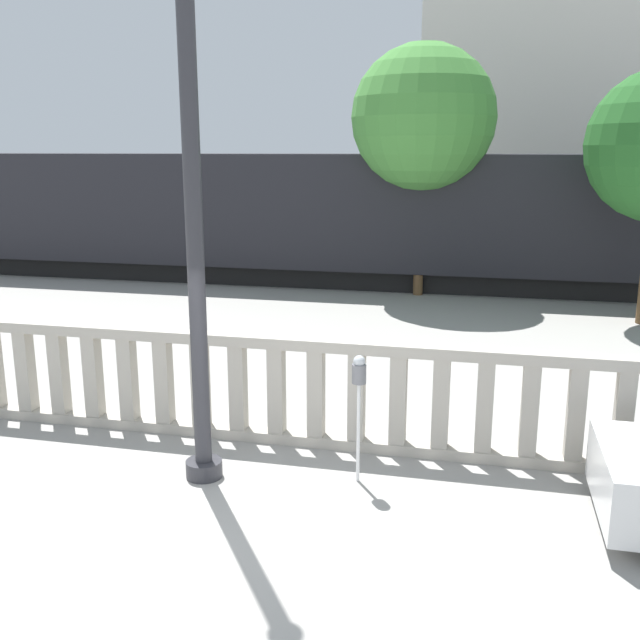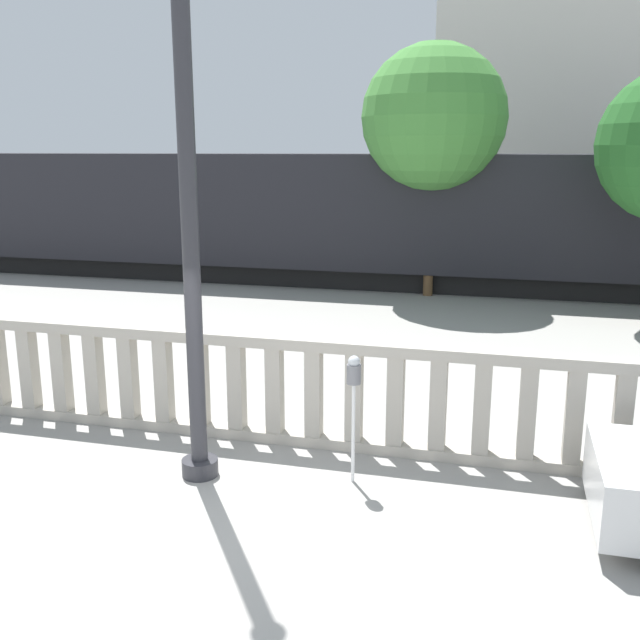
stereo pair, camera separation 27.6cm
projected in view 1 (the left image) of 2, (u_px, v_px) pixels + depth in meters
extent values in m
plane|color=gray|center=(224.00, 553.00, 6.77)|extent=(160.00, 160.00, 0.00)
cube|color=#ADA599|center=(297.00, 438.00, 9.30)|extent=(17.10, 0.24, 0.14)
cube|color=#ADA599|center=(296.00, 343.00, 9.00)|extent=(17.10, 0.24, 0.14)
cube|color=#ADA599|center=(26.00, 371.00, 10.01)|extent=(0.20, 0.20, 1.14)
cube|color=#ADA599|center=(59.00, 373.00, 9.90)|extent=(0.20, 0.20, 1.14)
cube|color=#ADA599|center=(93.00, 376.00, 9.78)|extent=(0.20, 0.20, 1.14)
cube|color=#ADA599|center=(128.00, 378.00, 9.67)|extent=(0.20, 0.20, 1.14)
cube|color=#ADA599|center=(164.00, 381.00, 9.55)|extent=(0.20, 0.20, 1.14)
cube|color=#ADA599|center=(201.00, 384.00, 9.44)|extent=(0.20, 0.20, 1.14)
cube|color=#ADA599|center=(238.00, 387.00, 9.32)|extent=(0.20, 0.20, 1.14)
cube|color=#ADA599|center=(277.00, 390.00, 9.21)|extent=(0.20, 0.20, 1.14)
cube|color=#ADA599|center=(316.00, 393.00, 9.09)|extent=(0.20, 0.20, 1.14)
cube|color=#ADA599|center=(357.00, 396.00, 8.97)|extent=(0.20, 0.20, 1.14)
cube|color=#ADA599|center=(398.00, 399.00, 8.86)|extent=(0.20, 0.20, 1.14)
cube|color=#ADA599|center=(441.00, 403.00, 8.74)|extent=(0.20, 0.20, 1.14)
cube|color=#ADA599|center=(485.00, 406.00, 8.63)|extent=(0.20, 0.20, 1.14)
cube|color=#ADA599|center=(530.00, 410.00, 8.51)|extent=(0.20, 0.20, 1.14)
cube|color=#ADA599|center=(576.00, 413.00, 8.40)|extent=(0.20, 0.20, 1.14)
cube|color=#ADA599|center=(623.00, 417.00, 8.28)|extent=(0.20, 0.20, 1.14)
cylinder|color=#2D2D33|center=(204.00, 468.00, 8.34)|extent=(0.43, 0.43, 0.20)
cylinder|color=#2D2D33|center=(193.00, 203.00, 7.62)|extent=(0.19, 0.19, 5.95)
cylinder|color=silver|center=(358.00, 433.00, 8.12)|extent=(0.04, 0.04, 1.19)
cylinder|color=slate|center=(359.00, 374.00, 7.96)|extent=(0.16, 0.16, 0.22)
sphere|color=#B2B7BC|center=(359.00, 361.00, 7.92)|extent=(0.14, 0.14, 0.14)
cube|color=black|center=(294.00, 270.00, 20.92)|extent=(26.79, 2.51, 0.55)
cube|color=black|center=(293.00, 208.00, 20.50)|extent=(27.33, 3.14, 3.07)
cube|color=beige|center=(603.00, 61.00, 27.76)|extent=(13.29, 9.03, 14.19)
cylinder|color=brown|center=(420.00, 235.00, 18.44)|extent=(0.25, 0.25, 3.16)
sphere|color=#428438|center=(423.00, 117.00, 17.75)|extent=(3.61, 3.61, 3.61)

